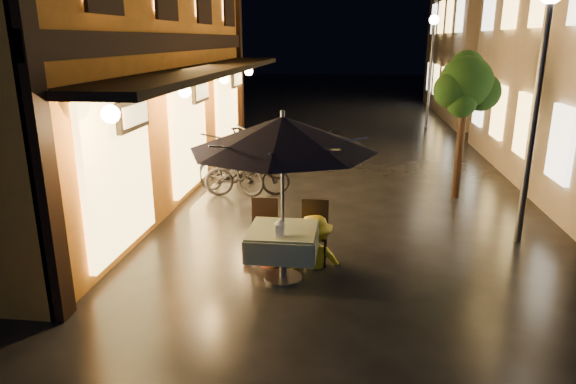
# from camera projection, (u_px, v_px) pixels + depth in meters

# --- Properties ---
(ground) EXTENTS (90.00, 90.00, 0.00)m
(ground) POSITION_uv_depth(u_px,v_px,m) (341.00, 283.00, 7.37)
(ground) COLOR black
(ground) RESTS_ON ground
(west_building) EXTENTS (5.90, 11.40, 7.40)m
(west_building) POSITION_uv_depth(u_px,v_px,m) (78.00, 22.00, 10.78)
(west_building) COLOR orange
(west_building) RESTS_ON ground
(east_building_far) EXTENTS (7.30, 10.30, 7.30)m
(east_building_far) POSITION_uv_depth(u_px,v_px,m) (525.00, 32.00, 22.55)
(east_building_far) COLOR tan
(east_building_far) RESTS_ON ground
(street_tree) EXTENTS (1.43, 1.20, 3.15)m
(street_tree) POSITION_uv_depth(u_px,v_px,m) (466.00, 86.00, 10.68)
(street_tree) COLOR black
(street_tree) RESTS_ON ground
(streetlamp_near) EXTENTS (0.36, 0.36, 4.23)m
(streetlamp_near) POSITION_uv_depth(u_px,v_px,m) (541.00, 69.00, 8.08)
(streetlamp_near) COLOR #59595E
(streetlamp_near) RESTS_ON ground
(streetlamp_far) EXTENTS (0.36, 0.36, 4.23)m
(streetlamp_far) POSITION_uv_depth(u_px,v_px,m) (432.00, 51.00, 19.49)
(streetlamp_far) COLOR #59595E
(streetlamp_far) RESTS_ON ground
(cafe_table) EXTENTS (0.99, 0.99, 0.78)m
(cafe_table) POSITION_uv_depth(u_px,v_px,m) (283.00, 242.00, 7.34)
(cafe_table) COLOR #59595E
(cafe_table) RESTS_ON ground
(patio_umbrella) EXTENTS (2.59, 2.59, 2.46)m
(patio_umbrella) POSITION_uv_depth(u_px,v_px,m) (283.00, 134.00, 6.89)
(patio_umbrella) COLOR #59595E
(patio_umbrella) RESTS_ON ground
(cafe_chair_left) EXTENTS (0.42, 0.42, 0.97)m
(cafe_chair_left) POSITION_uv_depth(u_px,v_px,m) (264.00, 226.00, 8.10)
(cafe_chair_left) COLOR black
(cafe_chair_left) RESTS_ON ground
(cafe_chair_right) EXTENTS (0.42, 0.42, 0.97)m
(cafe_chair_right) POSITION_uv_depth(u_px,v_px,m) (314.00, 228.00, 8.01)
(cafe_chair_right) COLOR black
(cafe_chair_right) RESTS_ON ground
(table_lantern) EXTENTS (0.16, 0.16, 0.25)m
(table_lantern) POSITION_uv_depth(u_px,v_px,m) (280.00, 227.00, 6.98)
(table_lantern) COLOR white
(table_lantern) RESTS_ON cafe_table
(person_orange) EXTENTS (0.86, 0.76, 1.47)m
(person_orange) POSITION_uv_depth(u_px,v_px,m) (264.00, 218.00, 7.88)
(person_orange) COLOR #E94E25
(person_orange) RESTS_ON ground
(person_yellow) EXTENTS (1.14, 0.87, 1.56)m
(person_yellow) POSITION_uv_depth(u_px,v_px,m) (315.00, 217.00, 7.77)
(person_yellow) COLOR yellow
(person_yellow) RESTS_ON ground
(bicycle_0) EXTENTS (1.98, 0.95, 1.00)m
(bicycle_0) POSITION_uv_depth(u_px,v_px,m) (247.00, 174.00, 11.38)
(bicycle_0) COLOR black
(bicycle_0) RESTS_ON ground
(bicycle_1) EXTENTS (1.85, 1.12, 1.07)m
(bicycle_1) POSITION_uv_depth(u_px,v_px,m) (230.00, 171.00, 11.49)
(bicycle_1) COLOR black
(bicycle_1) RESTS_ON ground
(bicycle_2) EXTENTS (1.97, 1.01, 0.99)m
(bicycle_2) POSITION_uv_depth(u_px,v_px,m) (252.00, 160.00, 12.66)
(bicycle_2) COLOR black
(bicycle_2) RESTS_ON ground
(bicycle_3) EXTENTS (1.89, 1.24, 1.11)m
(bicycle_3) POSITION_uv_depth(u_px,v_px,m) (246.00, 147.00, 13.90)
(bicycle_3) COLOR black
(bicycle_3) RESTS_ON ground
(bicycle_4) EXTENTS (1.81, 1.24, 0.90)m
(bicycle_4) POSITION_uv_depth(u_px,v_px,m) (249.00, 150.00, 14.07)
(bicycle_4) COLOR black
(bicycle_4) RESTS_ON ground
(bicycle_5) EXTENTS (1.60, 0.70, 0.93)m
(bicycle_5) POSITION_uv_depth(u_px,v_px,m) (274.00, 137.00, 15.82)
(bicycle_5) COLOR black
(bicycle_5) RESTS_ON ground
(bicycle_6) EXTENTS (1.67, 0.96, 0.83)m
(bicycle_6) POSITION_uv_depth(u_px,v_px,m) (281.00, 135.00, 16.38)
(bicycle_6) COLOR black
(bicycle_6) RESTS_ON ground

